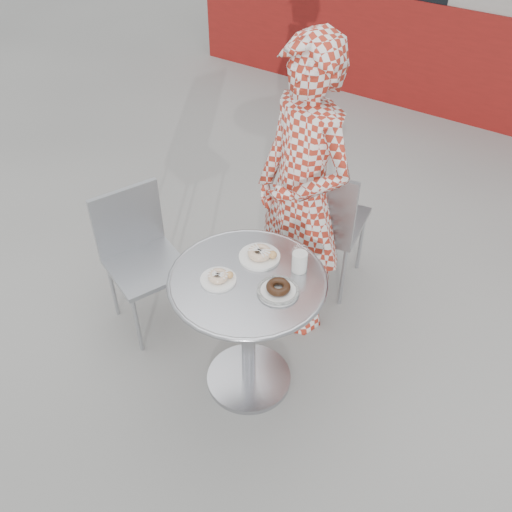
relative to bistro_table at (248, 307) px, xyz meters
The scene contains 9 objects.
ground 0.58m from the bistro_table, 18.40° to the right, with size 60.00×60.00×0.00m, color #A4A29C.
bistro_table is the anchor object (origin of this frame).
chair_far 0.99m from the bistro_table, 94.08° to the left, with size 0.50×0.50×0.92m.
chair_left 0.81m from the bistro_table, behind, with size 0.53×0.53×0.84m.
seated_person 0.66m from the bistro_table, 95.30° to the left, with size 0.63×0.41×1.72m, color #9F2718.
plate_far 0.26m from the bistro_table, 101.61° to the left, with size 0.20×0.20×0.05m.
plate_near 0.24m from the bistro_table, 142.18° to the right, with size 0.17×0.17×0.04m.
plate_checker 0.26m from the bistro_table, ahead, with size 0.19×0.19×0.05m.
milk_cup 0.35m from the bistro_table, 47.58° to the left, with size 0.08×0.08×0.12m.
Camera 1 is at (1.06, -1.57, 2.57)m, focal length 40.00 mm.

